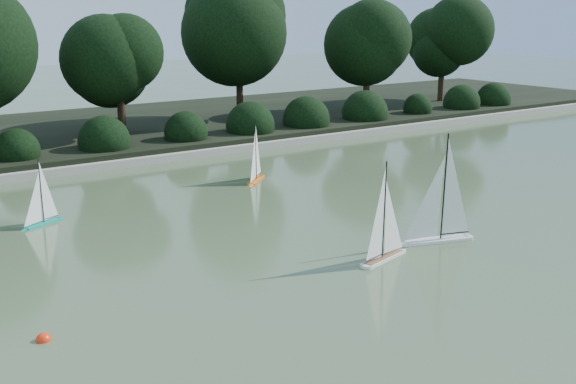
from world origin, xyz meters
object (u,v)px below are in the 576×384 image
(sailboat_orange, at_px, (255,171))
(race_buoy, at_px, (44,340))
(sailboat_white_b, at_px, (387,242))
(sailboat_teal, at_px, (39,215))
(sailboat_white_a, at_px, (432,225))

(sailboat_orange, xyz_separation_m, race_buoy, (-5.85, -4.91, -0.22))
(sailboat_white_b, height_order, sailboat_teal, sailboat_white_b)
(sailboat_white_b, distance_m, sailboat_orange, 5.18)
(sailboat_orange, distance_m, race_buoy, 7.64)
(sailboat_white_b, relative_size, race_buoy, 9.18)
(sailboat_orange, xyz_separation_m, sailboat_teal, (-4.60, -0.57, -0.03))
(sailboat_white_a, height_order, sailboat_orange, sailboat_white_a)
(sailboat_orange, relative_size, sailboat_teal, 1.17)
(sailboat_teal, xyz_separation_m, race_buoy, (-1.25, -4.34, -0.19))
(sailboat_orange, height_order, race_buoy, sailboat_orange)
(sailboat_white_a, xyz_separation_m, sailboat_white_b, (-1.06, -0.14, -0.05))
(sailboat_white_a, bearing_deg, sailboat_orange, 90.77)
(sailboat_orange, height_order, sailboat_teal, sailboat_orange)
(sailboat_white_a, distance_m, sailboat_orange, 4.94)
(sailboat_white_b, relative_size, sailboat_orange, 1.12)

